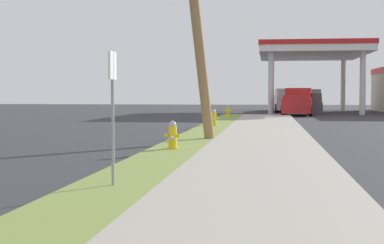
{
  "coord_description": "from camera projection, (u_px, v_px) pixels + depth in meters",
  "views": [
    {
      "loc": [
        3.16,
        -0.25,
        1.58
      ],
      "look_at": [
        0.97,
        15.99,
        0.76
      ],
      "focal_mm": 53.53,
      "sensor_mm": 36.0,
      "label": 1
    }
  ],
  "objects": [
    {
      "name": "fire_hydrant_second",
      "position": [
        173.0,
        136.0,
        15.07
      ],
      "size": [
        0.42,
        0.38,
        0.74
      ],
      "color": "yellow",
      "rests_on": "grass_verge"
    },
    {
      "name": "fire_hydrant_third",
      "position": [
        214.0,
        118.0,
        25.93
      ],
      "size": [
        0.42,
        0.37,
        0.74
      ],
      "color": "yellow",
      "rests_on": "grass_verge"
    },
    {
      "name": "fire_hydrant_fourth",
      "position": [
        228.0,
        111.0,
        36.04
      ],
      "size": [
        0.42,
        0.38,
        0.74
      ],
      "color": "yellow",
      "rests_on": "grass_verge"
    },
    {
      "name": "street_sign_post",
      "position": [
        113.0,
        90.0,
        9.04
      ],
      "size": [
        0.05,
        0.36,
        2.12
      ],
      "color": "gray",
      "rests_on": "grass_verge"
    },
    {
      "name": "car_navy_by_near_pump",
      "position": [
        285.0,
        103.0,
        51.78
      ],
      "size": [
        2.11,
        4.57,
        1.57
      ],
      "color": "navy",
      "rests_on": "ground"
    },
    {
      "name": "truck_silver_at_forecourt",
      "position": [
        286.0,
        101.0,
        48.3
      ],
      "size": [
        2.46,
        5.52,
        1.97
      ],
      "color": "#BCBCC1",
      "rests_on": "ground"
    },
    {
      "name": "truck_red_on_apron",
      "position": [
        298.0,
        103.0,
        41.25
      ],
      "size": [
        2.54,
        5.55,
        1.97
      ],
      "color": "red",
      "rests_on": "ground"
    },
    {
      "name": "truck_tan_at_far_bay",
      "position": [
        311.0,
        100.0,
        54.87
      ],
      "size": [
        2.48,
        5.53,
        1.97
      ],
      "color": "tan",
      "rests_on": "ground"
    }
  ]
}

